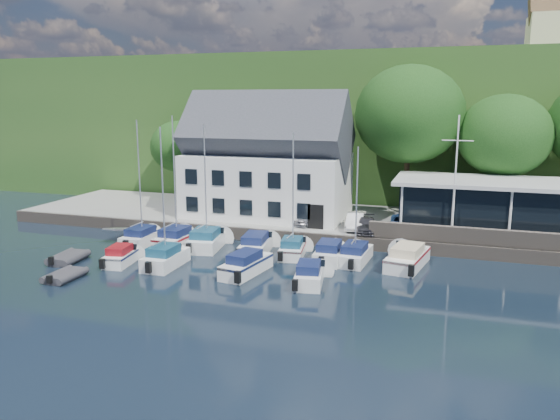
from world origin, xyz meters
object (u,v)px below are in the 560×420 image
Objects in this scene: boat_r1_5 at (330,251)px; boat_r2_3 at (310,273)px; club_pavilion at (480,205)px; dinghy_0 at (68,256)px; boat_r1_2 at (205,187)px; boat_r1_1 at (175,186)px; car_blue at (403,223)px; boat_r1_0 at (140,189)px; boat_r2_0 at (122,254)px; boat_r1_7 at (408,255)px; boat_r2_2 at (246,262)px; dinghy_1 at (65,274)px; flagpole at (455,178)px; boat_r2_1 at (163,199)px; boat_r1_4 at (293,199)px; boat_r1_6 at (357,202)px; car_silver at (309,218)px; boat_r1_3 at (256,243)px; harbor_building at (267,167)px; car_dgrey at (366,225)px; car_white at (355,221)px.

boat_r2_3 is (-0.12, -5.10, -0.03)m from boat_r1_5.
dinghy_0 is (-27.73, -14.49, -2.67)m from club_pavilion.
boat_r1_5 is (9.77, -0.44, -4.03)m from boat_r1_2.
boat_r1_1 is at bearing -159.56° from club_pavilion.
boat_r1_1 reaches higher than car_blue.
boat_r1_0 is 16.26m from boat_r2_3.
boat_r1_0 reaches higher than boat_r1_5.
boat_r1_1 is 6.88m from boat_r2_0.
boat_r1_7 is 11.09m from boat_r2_2.
flagpole is at bearing 31.27° from dinghy_1.
boat_r1_4 is at bearing 33.31° from boat_r2_1.
boat_r1_1 is 1.10× the size of boat_r1_6.
boat_r1_2 reaches higher than club_pavilion.
boat_r1_5 is at bearing 53.50° from boat_r2_2.
boat_r1_6 reaches higher than car_silver.
club_pavilion is 17.99m from boat_r1_3.
boat_r1_0 is 1.36× the size of boat_r2_2.
car_blue is at bearing 59.15° from boat_r2_3.
boat_r1_1 reaches higher than boat_r1_4.
harbor_building is 3.74× the size of car_dgrey.
boat_r2_3 is (-8.28, -10.26, -4.88)m from flagpole.
boat_r1_1 reaches higher than car_silver.
boat_r1_5 reaches higher than dinghy_1.
boat_r1_1 is 9.89m from boat_r2_2.
boat_r1_3 is at bearing 22.10° from dinghy_0.
boat_r1_6 is (1.08, -5.85, 2.67)m from car_white.
boat_r2_0 is at bearing -102.41° from boat_r1_1.
dinghy_1 is at bearing -137.95° from boat_r2_1.
flagpole is at bearing 12.41° from boat_r1_0.
boat_r2_0 is (-3.91, -5.54, -4.09)m from boat_r1_2.
boat_r1_6 is (0.07, -5.13, 2.74)m from car_dgrey.
club_pavilion reaches higher than boat_r2_0.
car_silver is at bearing 173.47° from flagpole.
dinghy_0 is (-14.73, -6.24, -3.85)m from boat_r1_4.
car_blue is 0.46× the size of boat_r1_6.
boat_r1_0 is 20.83m from boat_r1_7.
flagpole is 0.96× the size of boat_r1_2.
boat_r1_7 is at bearing -82.94° from car_blue.
boat_r1_6 is (14.05, 0.00, -0.43)m from boat_r1_1.
dinghy_1 is (-12.34, -9.54, -3.89)m from boat_r1_4.
car_white is 11.31m from boat_r2_3.
boat_r1_5 is 0.87× the size of boat_r2_2.
flagpole is 3.14× the size of dinghy_1.
boat_r1_4 is at bearing 16.96° from dinghy_0.
car_white is 0.96× the size of car_blue.
car_silver is 0.39× the size of boat_r1_4.
boat_r1_7 is 23.78m from dinghy_0.
dinghy_0 is at bearing -122.99° from harbor_building.
harbor_building reaches higher than car_silver.
boat_r1_0 reaches higher than boat_r2_3.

